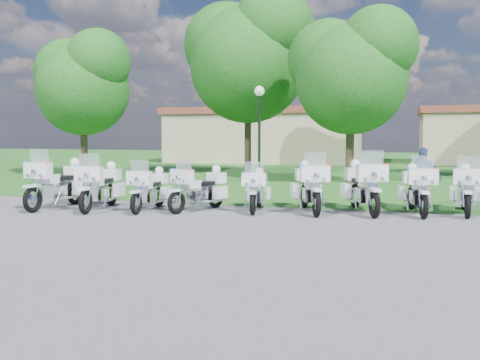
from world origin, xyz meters
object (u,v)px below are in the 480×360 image
(motorcycle_7, at_px, (417,189))
(motorcycle_4, at_px, (257,190))
(motorcycle_0, at_px, (58,183))
(motorcycle_5, at_px, (309,186))
(lamp_post, at_px, (259,110))
(bystander_c, at_px, (423,178))
(motorcycle_2, at_px, (150,189))
(motorcycle_8, at_px, (466,189))
(motorcycle_1, at_px, (101,185))
(motorcycle_6, at_px, (363,186))
(motorcycle_3, at_px, (200,188))

(motorcycle_7, bearing_deg, motorcycle_4, 0.51)
(motorcycle_0, distance_m, motorcycle_7, 10.31)
(motorcycle_5, height_order, motorcycle_7, motorcycle_5)
(lamp_post, xyz_separation_m, bystander_c, (6.53, -6.11, -2.30))
(motorcycle_2, distance_m, bystander_c, 7.95)
(motorcycle_5, xyz_separation_m, motorcycle_8, (4.19, 0.88, -0.04))
(motorcycle_1, bearing_deg, motorcycle_0, -4.41)
(motorcycle_5, height_order, lamp_post, lamp_post)
(motorcycle_1, bearing_deg, bystander_c, -169.68)
(bystander_c, bearing_deg, motorcycle_1, 34.52)
(motorcycle_7, bearing_deg, motorcycle_8, -171.73)
(motorcycle_6, bearing_deg, motorcycle_5, -9.18)
(motorcycle_0, height_order, bystander_c, bystander_c)
(motorcycle_7, distance_m, bystander_c, 1.12)
(motorcycle_1, distance_m, motorcycle_7, 8.93)
(motorcycle_1, distance_m, motorcycle_6, 7.48)
(motorcycle_8, bearing_deg, lamp_post, -38.37)
(bystander_c, bearing_deg, motorcycle_5, 43.82)
(motorcycle_5, distance_m, motorcycle_6, 1.48)
(motorcycle_5, relative_size, motorcycle_8, 1.01)
(motorcycle_2, relative_size, motorcycle_4, 1.04)
(motorcycle_5, height_order, motorcycle_6, motorcycle_6)
(motorcycle_3, relative_size, bystander_c, 1.23)
(motorcycle_5, height_order, bystander_c, bystander_c)
(motorcycle_2, xyz_separation_m, motorcycle_6, (5.88, 1.30, 0.11))
(motorcycle_6, bearing_deg, motorcycle_1, -7.71)
(motorcycle_8, relative_size, lamp_post, 0.57)
(motorcycle_0, bearing_deg, motorcycle_8, -166.05)
(motorcycle_8, distance_m, bystander_c, 1.31)
(motorcycle_3, bearing_deg, motorcycle_1, 33.33)
(motorcycle_0, relative_size, motorcycle_5, 1.07)
(motorcycle_1, xyz_separation_m, motorcycle_6, (7.32, 1.54, 0.04))
(motorcycle_2, bearing_deg, motorcycle_4, -167.24)
(motorcycle_3, relative_size, motorcycle_5, 0.89)
(motorcycle_1, distance_m, motorcycle_5, 6.01)
(bystander_c, bearing_deg, motorcycle_6, 55.42)
(motorcycle_0, distance_m, bystander_c, 10.75)
(motorcycle_5, distance_m, lamp_post, 8.77)
(motorcycle_2, height_order, motorcycle_7, motorcycle_7)
(motorcycle_2, relative_size, motorcycle_8, 0.91)
(motorcycle_4, relative_size, lamp_post, 0.50)
(motorcycle_7, height_order, lamp_post, lamp_post)
(motorcycle_7, xyz_separation_m, bystander_c, (0.20, 1.08, 0.20))
(motorcycle_8, bearing_deg, bystander_c, -28.55)
(motorcycle_1, height_order, bystander_c, bystander_c)
(motorcycle_2, relative_size, lamp_post, 0.52)
(motorcycle_6, bearing_deg, motorcycle_8, 173.12)
(motorcycle_1, relative_size, motorcycle_6, 0.98)
(motorcycle_0, bearing_deg, motorcycle_6, -166.59)
(motorcycle_6, distance_m, motorcycle_8, 2.80)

